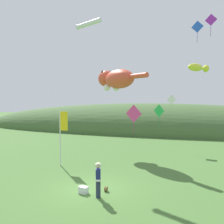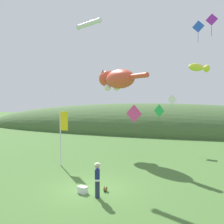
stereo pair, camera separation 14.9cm
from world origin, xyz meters
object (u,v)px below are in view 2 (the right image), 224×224
at_px(kite_diamond_pink, 134,114).
at_px(kite_diamond_white, 172,100).
at_px(festival_banner_pole, 62,130).
at_px(kite_tube_streamer, 89,24).
at_px(kite_diamond_blue, 198,27).
at_px(kite_giant_cat, 117,79).
at_px(kite_diamond_violet, 212,20).
at_px(kite_diamond_green, 159,111).
at_px(picnic_cooler, 83,190).
at_px(kite_fish_windsock, 198,67).
at_px(festival_attendant, 97,179).
at_px(kite_spool, 105,189).

height_order(kite_diamond_pink, kite_diamond_white, kite_diamond_white).
bearing_deg(kite_diamond_pink, festival_banner_pole, -149.52).
bearing_deg(festival_banner_pole, kite_tube_streamer, 70.34).
bearing_deg(kite_diamond_blue, kite_giant_cat, -157.72).
xyz_separation_m(kite_diamond_white, kite_diamond_violet, (3.33, -2.01, 6.85)).
height_order(kite_diamond_green, kite_diamond_violet, kite_diamond_violet).
relative_size(picnic_cooler, kite_diamond_pink, 0.24).
relative_size(kite_fish_windsock, kite_diamond_blue, 1.19).
bearing_deg(kite_diamond_violet, kite_diamond_blue, 113.82).
distance_m(festival_attendant, kite_tube_streamer, 13.20).
relative_size(festival_attendant, kite_giant_cat, 0.32).
distance_m(kite_fish_windsock, kite_diamond_green, 7.30).
relative_size(picnic_cooler, kite_tube_streamer, 0.20).
bearing_deg(kite_spool, kite_diamond_white, 78.29).
xyz_separation_m(kite_diamond_green, kite_diamond_white, (0.44, 7.27, 0.75)).
distance_m(kite_spool, kite_diamond_blue, 18.20).
bearing_deg(kite_giant_cat, kite_spool, -77.34).
bearing_deg(festival_banner_pole, kite_diamond_green, 12.40).
bearing_deg(kite_diamond_blue, kite_spool, -110.81).
height_order(kite_spool, kite_diamond_pink, kite_diamond_pink).
xyz_separation_m(kite_giant_cat, kite_diamond_pink, (2.35, -3.29, -2.99)).
bearing_deg(kite_fish_windsock, festival_attendant, -112.85).
relative_size(kite_tube_streamer, kite_diamond_pink, 1.16).
distance_m(kite_spool, picnic_cooler, 1.23).
bearing_deg(kite_diamond_violet, kite_diamond_pink, -146.17).
distance_m(festival_banner_pole, kite_giant_cat, 7.76).
height_order(kite_diamond_green, kite_diamond_blue, kite_diamond_blue).
relative_size(kite_diamond_pink, kite_diamond_green, 1.27).
xyz_separation_m(kite_fish_windsock, kite_tube_streamer, (-8.69, -4.41, 3.34)).
relative_size(kite_diamond_white, kite_diamond_violet, 0.98).
height_order(kite_tube_streamer, kite_diamond_green, kite_tube_streamer).
relative_size(picnic_cooler, kite_diamond_blue, 0.27).
relative_size(kite_giant_cat, kite_fish_windsock, 2.30).
bearing_deg(kite_diamond_white, kite_fish_windsock, -34.35).
xyz_separation_m(festival_banner_pole, kite_diamond_blue, (9.68, 9.08, 9.14)).
xyz_separation_m(festival_attendant, kite_diamond_white, (2.77, 13.65, 3.89)).
relative_size(festival_attendant, kite_tube_streamer, 0.65).
bearing_deg(festival_attendant, kite_diamond_violet, 62.34).
relative_size(kite_fish_windsock, kite_diamond_white, 1.30).
height_order(festival_banner_pole, kite_diamond_violet, kite_diamond_violet).
xyz_separation_m(kite_fish_windsock, kite_diamond_white, (-2.32, 1.58, -2.91)).
height_order(kite_spool, kite_diamond_white, kite_diamond_white).
xyz_separation_m(kite_giant_cat, kite_tube_streamer, (-1.46, -3.33, 4.31)).
height_order(kite_giant_cat, kite_diamond_pink, kite_giant_cat).
bearing_deg(festival_attendant, kite_diamond_blue, 69.96).
xyz_separation_m(kite_giant_cat, kite_diamond_green, (4.47, -4.60, -2.68)).
bearing_deg(kite_giant_cat, kite_diamond_pink, -54.41).
bearing_deg(kite_fish_windsock, kite_diamond_pink, -138.08).
distance_m(festival_attendant, kite_diamond_green, 7.49).
bearing_deg(kite_spool, festival_banner_pole, 140.00).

